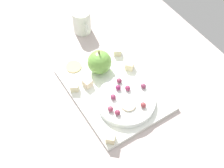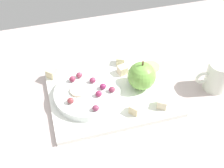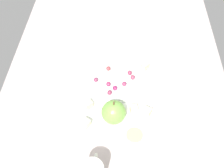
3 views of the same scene
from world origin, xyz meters
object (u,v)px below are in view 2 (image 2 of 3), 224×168
Objects in this scene: cheese_cube_0 at (163,103)px; cheese_cube_3 at (121,60)px; serving_dish at (88,95)px; grape_7 at (96,108)px; apple_slice_0 at (78,91)px; grape_4 at (71,101)px; cup at (217,76)px; grape_6 at (103,86)px; cheese_cube_2 at (135,109)px; grape_5 at (79,75)px; cheese_cube_4 at (122,70)px; grape_0 at (93,80)px; platter at (111,93)px; grape_2 at (72,79)px; grape_1 at (112,89)px; apple_whole at (142,76)px; cheese_cube_1 at (52,73)px; grape_3 at (99,94)px; cracker_0 at (151,67)px.

cheese_cube_3 is (-5.37, 19.51, 0.00)cm from cheese_cube_0.
grape_7 reaches higher than serving_dish.
apple_slice_0 is at bearing 159.15° from serving_dish.
cup reaches higher than grape_4.
grape_6 is (9.23, 2.93, -0.02)cm from grape_4.
grape_5 is (-11.58, 14.73, 1.54)cm from cheese_cube_2.
grape_6 reaches higher than cheese_cube_0.
cheese_cube_2 is at bearing -94.56° from cheese_cube_4.
grape_0 is at bearing -42.95° from grape_5.
cheese_cube_4 is at bearing 50.53° from platter.
platter is at bearing -25.36° from grape_2.
grape_6 is (-2.45, -0.17, 3.41)cm from platter.
cheese_cube_0 is 1.00× the size of cheese_cube_2.
grape_0 reaches higher than cheese_cube_2.
grape_1 is at bearing 42.23° from grape_7.
cheese_cube_0 is 7.49cm from cheese_cube_2.
grape_0 and grape_4 have the same top height.
cheese_cube_0 is at bearing -24.74° from apple_slice_0.
apple_whole is at bearing -0.31° from grape_6.
grape_0 is 5.60cm from grape_2.
cup reaches higher than grape_1.
grape_5 is at bearing 143.38° from platter.
grape_1 is at bearing 149.25° from cheese_cube_0.
grape_4 is 4.36cm from apple_slice_0.
serving_dish is 10.09× the size of grape_2.
cheese_cube_1 is 1.41× the size of grape_3.
cheese_cube_2 is at bearing -96.22° from cheese_cube_3.
grape_4 is 0.40× the size of apple_slice_0.
grape_5 is at bearing 65.78° from grape_4.
platter is at bearing 169.76° from cup.
grape_3 is (-9.27, -8.83, 1.50)cm from cheese_cube_4.
grape_3 is (-4.19, -2.67, 3.40)cm from platter.
serving_dish is 36.14cm from cup.
grape_3 is 9.11cm from grape_5.
grape_0 is (-10.54, -7.65, 1.48)cm from cheese_cube_3.
grape_7 is at bearing -62.93° from cheese_cube_1.
cheese_cube_3 is at bearing 40.61° from serving_dish.
serving_dish is 20.07cm from cheese_cube_0.
grape_4 is (-11.69, -3.11, 3.43)cm from platter.
grape_7 is (-5.65, -5.13, -0.03)cm from grape_1.
grape_1 is (-0.41, -2.07, 3.37)cm from platter.
grape_3 is 0.18× the size of cup.
grape_6 is (-6.32, 8.83, 1.50)cm from cheese_cube_2.
grape_0 is 10.10cm from grape_7.
cracker_0 is 24.55cm from grape_7.
apple_whole is 25.90cm from cheese_cube_1.
cheese_cube_1 is (-26.36, 19.36, 0.00)cm from cheese_cube_0.
apple_slice_0 is (-9.06, 0.34, 2.92)cm from platter.
serving_dish is at bearing -81.70° from grape_5.
grape_6 is (1.74, 2.50, 0.00)cm from grape_3.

